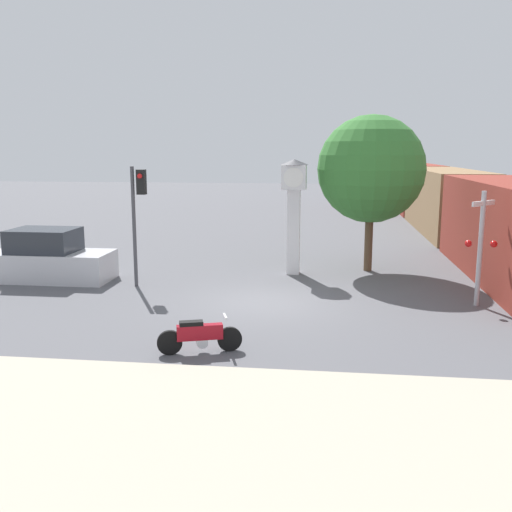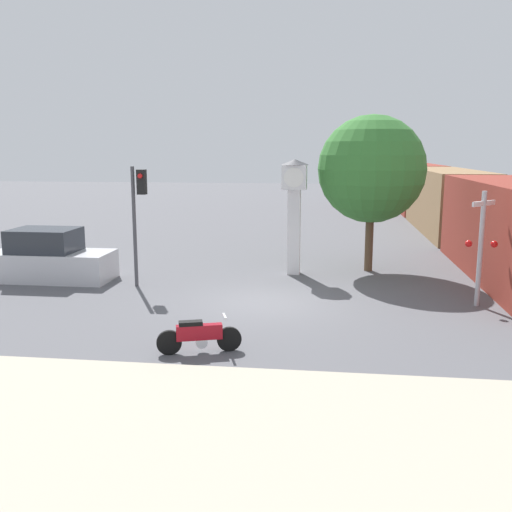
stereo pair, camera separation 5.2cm
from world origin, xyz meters
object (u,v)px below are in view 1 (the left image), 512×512
clock_tower (294,198)px  freight_train (446,201)px  traffic_light (138,204)px  railroad_crossing_signal (481,244)px  street_tree (371,169)px  motorcycle (200,336)px  parked_car (49,259)px

clock_tower → freight_train: size_ratio=0.12×
freight_train → traffic_light: bearing=-131.0°
traffic_light → railroad_crossing_signal: traffic_light is taller
clock_tower → street_tree: (2.76, 0.88, 1.02)m
motorcycle → street_tree: street_tree is taller
freight_train → traffic_light: (-12.58, -14.48, 1.03)m
railroad_crossing_signal → motorcycle: bearing=-145.8°
motorcycle → clock_tower: clock_tower is taller
freight_train → street_tree: street_tree is taller
motorcycle → street_tree: (4.33, 9.43, 3.37)m
clock_tower → street_tree: street_tree is taller
clock_tower → street_tree: size_ratio=0.72×
clock_tower → parked_car: bearing=-166.0°
motorcycle → railroad_crossing_signal: railroad_crossing_signal is taller
clock_tower → traffic_light: clock_tower is taller
clock_tower → parked_car: (-8.36, -2.09, -2.01)m
traffic_light → railroad_crossing_signal: size_ratio=1.18×
parked_car → motorcycle: bearing=-43.7°
clock_tower → parked_car: size_ratio=0.99×
motorcycle → freight_train: bearing=48.0°
railroad_crossing_signal → street_tree: size_ratio=0.58×
freight_train → street_tree: (-4.90, -11.01, 2.08)m
motorcycle → clock_tower: 9.01m
clock_tower → street_tree: 3.07m
freight_train → railroad_crossing_signal: freight_train is taller
freight_train → traffic_light: traffic_light is taller
railroad_crossing_signal → street_tree: street_tree is taller
railroad_crossing_signal → traffic_light: bearing=174.1°
parked_car → freight_train: bearing=41.0°
motorcycle → clock_tower: (1.58, 8.55, 2.36)m
clock_tower → traffic_light: size_ratio=1.05×
parked_car → clock_tower: bearing=13.9°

